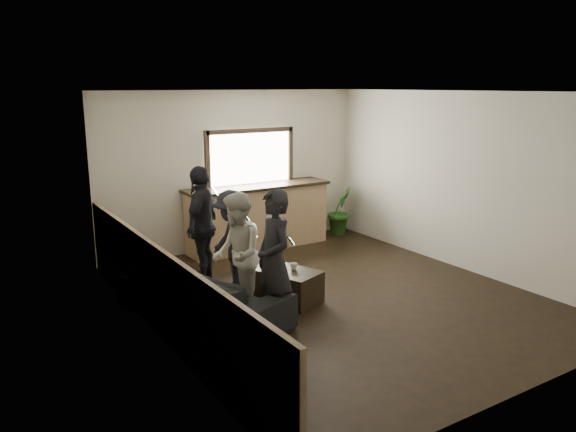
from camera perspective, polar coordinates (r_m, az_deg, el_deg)
ground at (r=7.95m, az=4.59°, el=-8.13°), size 5.00×6.00×0.01m
room_shell at (r=7.13m, az=0.05°, el=1.73°), size 5.01×6.01×2.80m
bar_counter at (r=10.09m, az=-3.12°, el=0.32°), size 2.70×0.68×2.13m
sofa at (r=7.18m, az=-8.62°, el=-7.77°), size 1.66×2.47×0.67m
coffee_table at (r=7.74m, az=-0.40°, el=-6.99°), size 0.85×1.11×0.44m
cup_a at (r=7.67m, az=-2.41°, el=-5.06°), size 0.16×0.16×0.10m
cup_b at (r=7.64m, az=0.56°, el=-5.15°), size 0.13×0.13×0.09m
potted_plant at (r=11.07m, az=5.30°, el=0.58°), size 0.64×0.58×0.96m
person_a at (r=6.69m, az=-1.43°, el=-4.51°), size 0.50×0.65×1.70m
person_b at (r=7.15m, az=-5.21°, el=-3.90°), size 0.85×0.94×1.58m
person_c at (r=7.75m, az=-5.64°, el=-2.85°), size 0.56×0.97×1.50m
person_d at (r=8.37m, az=-8.74°, el=-0.87°), size 1.01×1.04×1.75m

